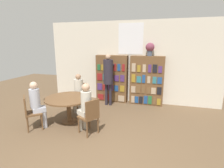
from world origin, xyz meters
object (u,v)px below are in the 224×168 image
(reading_table, at_px, (68,101))
(bookshelf_left, at_px, (112,79))
(seated_reader_left, at_px, (78,90))
(flower_vase, at_px, (150,48))
(bookshelf_right, at_px, (147,81))
(seated_reader_right, at_px, (85,105))
(chair_near_camera, at_px, (30,111))
(chair_left_side, at_px, (80,95))
(librarian_standing, at_px, (108,74))
(seated_reader_back, at_px, (37,102))
(chair_far_side, at_px, (90,115))

(reading_table, bearing_deg, bookshelf_left, 73.76)
(seated_reader_left, bearing_deg, flower_vase, -153.96)
(bookshelf_right, bearing_deg, seated_reader_right, -115.84)
(seated_reader_right, bearing_deg, flower_vase, 2.06)
(chair_near_camera, height_order, chair_left_side, same)
(bookshelf_right, distance_m, chair_near_camera, 3.90)
(chair_left_side, relative_size, librarian_standing, 0.49)
(chair_near_camera, xyz_separation_m, seated_reader_right, (1.42, 0.28, 0.22))
(reading_table, relative_size, seated_reader_left, 1.04)
(chair_left_side, bearing_deg, seated_reader_back, 65.98)
(reading_table, bearing_deg, flower_vase, 47.34)
(bookshelf_left, xyz_separation_m, chair_far_side, (0.23, -2.64, -0.37))
(reading_table, distance_m, seated_reader_left, 0.81)
(bookshelf_right, relative_size, flower_vase, 3.90)
(chair_far_side, xyz_separation_m, seated_reader_right, (-0.16, 0.09, 0.22))
(seated_reader_right, xyz_separation_m, librarian_standing, (-0.06, 2.05, 0.41))
(bookshelf_right, height_order, seated_reader_right, bookshelf_right)
(bookshelf_left, distance_m, reading_table, 2.27)
(reading_table, height_order, chair_far_side, chair_far_side)
(chair_left_side, xyz_separation_m, seated_reader_right, (0.82, -1.36, 0.22))
(flower_vase, distance_m, chair_near_camera, 4.21)
(bookshelf_right, relative_size, seated_reader_back, 1.40)
(flower_vase, bearing_deg, chair_left_side, -150.63)
(bookshelf_right, bearing_deg, reading_table, -131.87)
(seated_reader_right, distance_m, librarian_standing, 2.09)
(reading_table, distance_m, chair_near_camera, 0.99)
(chair_near_camera, distance_m, seated_reader_left, 1.61)
(chair_far_side, bearing_deg, librarian_standing, 34.76)
(seated_reader_left, bearing_deg, bookshelf_left, -125.22)
(chair_near_camera, height_order, seated_reader_right, seated_reader_right)
(chair_far_side, bearing_deg, chair_near_camera, 126.00)
(bookshelf_left, height_order, chair_far_side, bookshelf_left)
(chair_near_camera, xyz_separation_m, seated_reader_left, (0.62, 1.47, 0.21))
(bookshelf_left, relative_size, chair_near_camera, 1.96)
(flower_vase, height_order, seated_reader_back, flower_vase)
(seated_reader_back, bearing_deg, chair_far_side, 49.76)
(reading_table, distance_m, librarian_standing, 1.86)
(bookshelf_left, xyz_separation_m, flower_vase, (1.37, 0.00, 1.15))
(bookshelf_right, distance_m, seated_reader_left, 2.46)
(seated_reader_back, distance_m, librarian_standing, 2.56)
(chair_far_side, bearing_deg, seated_reader_right, 90.00)
(flower_vase, xyz_separation_m, chair_near_camera, (-2.72, -2.84, -1.53))
(flower_vase, relative_size, reading_table, 0.35)
(seated_reader_back, bearing_deg, librarian_standing, 107.86)
(bookshelf_right, distance_m, seated_reader_right, 2.84)
(chair_near_camera, xyz_separation_m, chair_far_side, (1.58, 0.20, 0.00))
(flower_vase, bearing_deg, librarian_standing, -159.51)
(librarian_standing, bearing_deg, flower_vase, 20.49)
(chair_far_side, xyz_separation_m, seated_reader_left, (-0.96, 1.28, 0.21))
(flower_vase, distance_m, chair_far_side, 3.26)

